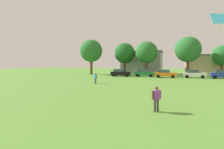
{
  "coord_description": "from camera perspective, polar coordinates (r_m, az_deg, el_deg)",
  "views": [
    {
      "loc": [
        6.27,
        -0.09,
        3.07
      ],
      "look_at": [
        2.81,
        9.65,
        2.44
      ],
      "focal_mm": 30.54,
      "sensor_mm": 36.0,
      "label": 1
    }
  ],
  "objects": [
    {
      "name": "kite",
      "position": [
        14.65,
        29.68,
        14.14
      ],
      "size": [
        1.33,
        0.93,
        1.12
      ],
      "color": "#3FBFE5"
    },
    {
      "name": "parked_car_black_0",
      "position": [
        43.54,
        2.47,
        0.56
      ],
      "size": [
        4.3,
        2.02,
        1.68
      ],
      "color": "black",
      "rests_on": "ground"
    },
    {
      "name": "house_left",
      "position": [
        55.97,
        8.98,
        3.57
      ],
      "size": [
        11.38,
        7.84,
        6.4
      ],
      "color": "#9999A3",
      "rests_on": "ground"
    },
    {
      "name": "tree_left",
      "position": [
        50.2,
        3.81,
        6.34
      ],
      "size": [
        5.31,
        5.31,
        8.28
      ],
      "color": "brown",
      "rests_on": "ground"
    },
    {
      "name": "parked_car_green_1",
      "position": [
        43.0,
        9.64,
        0.47
      ],
      "size": [
        4.3,
        2.02,
        1.68
      ],
      "color": "#196B38",
      "rests_on": "ground"
    },
    {
      "name": "parked_car_blue_4",
      "position": [
        42.81,
        30.13,
        0.04
      ],
      "size": [
        4.3,
        2.02,
        1.68
      ],
      "color": "#1E38AD",
      "rests_on": "ground"
    },
    {
      "name": "ground_plane",
      "position": [
        30.89,
        7.76,
        -2.26
      ],
      "size": [
        160.0,
        160.0,
        0.0
      ],
      "primitive_type": "plane",
      "color": "#568C33"
    },
    {
      "name": "adult_bystander",
      "position": [
        12.31,
        13.15,
        -6.45
      ],
      "size": [
        0.57,
        0.63,
        1.63
      ],
      "rotation": [
        0.0,
        0.0,
        4.03
      ],
      "color": "#3F3833",
      "rests_on": "ground"
    },
    {
      "name": "tree_right",
      "position": [
        50.17,
        30.1,
        4.98
      ],
      "size": [
        4.56,
        4.56,
        7.11
      ],
      "color": "brown",
      "rests_on": "ground"
    },
    {
      "name": "tree_center_left",
      "position": [
        47.79,
        10.32,
        6.52
      ],
      "size": [
        5.37,
        5.37,
        8.37
      ],
      "color": "brown",
      "rests_on": "ground"
    },
    {
      "name": "parked_car_white_3",
      "position": [
        42.44,
        23.35,
        0.2
      ],
      "size": [
        4.3,
        2.02,
        1.68
      ],
      "color": "white",
      "rests_on": "ground"
    },
    {
      "name": "bystander_near_trees",
      "position": [
        28.24,
        -4.99,
        -0.83
      ],
      "size": [
        0.64,
        0.55,
        1.61
      ],
      "rotation": [
        0.0,
        0.0,
        2.5
      ],
      "color": "#4C4C51",
      "rests_on": "ground"
    },
    {
      "name": "tree_far_left",
      "position": [
        51.29,
        -6.25,
        7.02
      ],
      "size": [
        5.95,
        5.95,
        9.28
      ],
      "color": "brown",
      "rests_on": "ground"
    },
    {
      "name": "tree_center_right",
      "position": [
        46.8,
        21.78,
        6.95
      ],
      "size": [
        5.8,
        5.8,
        9.05
      ],
      "color": "brown",
      "rests_on": "ground"
    },
    {
      "name": "house_right",
      "position": [
        55.65,
        28.28,
        2.58
      ],
      "size": [
        14.39,
        8.8,
        5.18
      ],
      "color": "beige",
      "rests_on": "ground"
    },
    {
      "name": "parked_car_orange_2",
      "position": [
        41.35,
        15.68,
        0.28
      ],
      "size": [
        4.3,
        2.02,
        1.68
      ],
      "color": "orange",
      "rests_on": "ground"
    }
  ]
}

